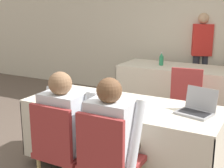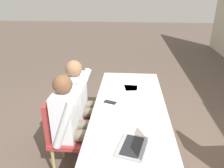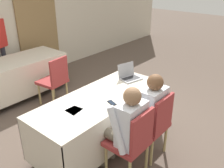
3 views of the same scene
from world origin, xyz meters
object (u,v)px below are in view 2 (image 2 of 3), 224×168
Objects in this scene: person_checkered_shirt at (82,99)px; chair_near_left at (75,110)px; laptop at (137,144)px; chair_near_right at (65,131)px; person_white_shirt at (73,119)px; cell_phone at (110,102)px.

chair_near_left is at bearing 90.00° from person_checkered_shirt.
laptop is 1.27m from chair_near_left.
person_checkered_shirt reaches higher than chair_near_left.
laptop is 0.39× the size of chair_near_right.
laptop is 1.18m from person_checkered_shirt.
chair_near_right is 0.50m from person_checkered_shirt.
person_white_shirt is at bearing -90.00° from chair_near_right.
person_white_shirt reaches higher than laptop.
cell_phone is 0.47m from person_white_shirt.
chair_near_left is 0.78× the size of person_white_shirt.
person_checkered_shirt is 0.47m from person_white_shirt.
chair_near_left is 0.50m from person_white_shirt.
chair_near_left is 0.47m from chair_near_right.
chair_near_right is (-0.50, -0.76, -0.28)m from laptop.
person_checkered_shirt is (0.00, 0.10, 0.16)m from chair_near_left.
chair_near_left reaches higher than cell_phone.
chair_near_right is at bearing -180.00° from chair_near_left.
laptop reaches higher than cell_phone.
cell_phone is 0.60m from chair_near_right.
cell_phone is 0.43m from person_checkered_shirt.
person_checkered_shirt reaches higher than cell_phone.
person_white_shirt is at bearing -180.00° from person_checkered_shirt.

